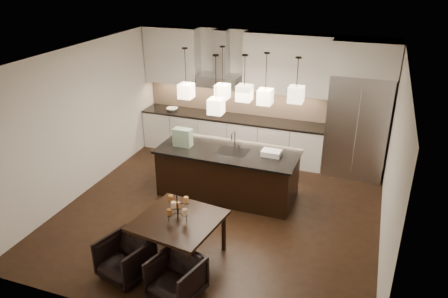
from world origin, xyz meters
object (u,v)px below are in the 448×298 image
(refrigerator, at_px, (357,126))
(dining_table, at_px, (179,239))
(armchair_left, at_px, (125,258))
(armchair_right, at_px, (176,278))
(island_body, at_px, (228,174))

(refrigerator, relative_size, dining_table, 1.86)
(refrigerator, relative_size, armchair_left, 3.23)
(refrigerator, distance_m, armchair_right, 5.03)
(island_body, height_order, armchair_right, island_body)
(armchair_left, height_order, armchair_right, armchair_left)
(refrigerator, distance_m, dining_table, 4.50)
(refrigerator, relative_size, island_body, 0.85)
(refrigerator, xyz_separation_m, dining_table, (-2.22, -3.84, -0.73))
(island_body, distance_m, armchair_right, 2.85)
(refrigerator, distance_m, armchair_left, 5.31)
(refrigerator, height_order, island_body, refrigerator)
(island_body, bearing_deg, dining_table, -90.60)
(armchair_right, bearing_deg, refrigerator, 81.98)
(refrigerator, bearing_deg, armchair_left, -121.84)
(refrigerator, xyz_separation_m, island_body, (-2.18, -1.75, -0.63))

